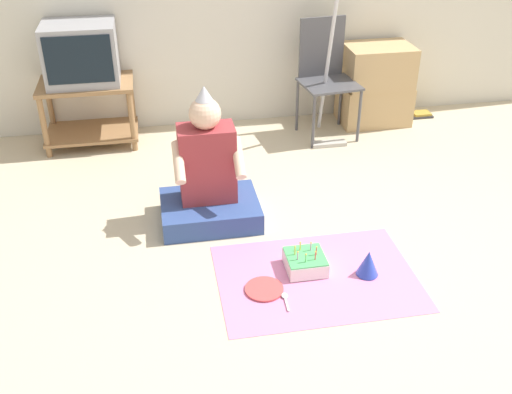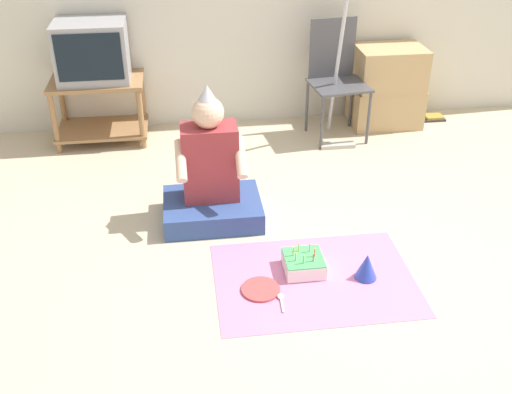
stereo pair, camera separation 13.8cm
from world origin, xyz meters
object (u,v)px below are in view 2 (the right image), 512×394
cardboard_box_stack (387,87)px  person_seated (211,180)px  dust_mop (338,97)px  book_pile (433,118)px  paper_plate (261,289)px  party_hat_blue (367,266)px  folding_chair (336,71)px  birthday_cake (303,263)px  tv (92,51)px

cardboard_box_stack → person_seated: (-1.58, -1.31, -0.06)m
dust_mop → book_pile: dust_mop is taller
book_pile → paper_plate: book_pile is taller
party_hat_blue → folding_chair: bearing=81.7°
cardboard_box_stack → birthday_cake: (-1.11, -1.96, -0.28)m
dust_mop → birthday_cake: bearing=-110.0°
book_pile → paper_plate: size_ratio=0.92×
tv → person_seated: 1.61m
tv → paper_plate: size_ratio=2.54×
party_hat_blue → dust_mop: bearing=81.4°
book_pile → tv: bearing=-179.5°
tv → person_seated: bearing=-58.8°
paper_plate → birthday_cake: bearing=28.3°
dust_mop → birthday_cake: size_ratio=5.94×
tv → person_seated: (0.80, -1.32, -0.46)m
cardboard_box_stack → dust_mop: 0.60m
paper_plate → cardboard_box_stack: bearing=56.8°
folding_chair → dust_mop: dust_mop is taller
birthday_cake → dust_mop: bearing=70.0°
tv → dust_mop: size_ratio=0.41×
tv → book_pile: (2.84, 0.02, -0.72)m
cardboard_box_stack → dust_mop: (-0.51, -0.32, 0.06)m
cardboard_box_stack → book_pile: 0.56m
tv → cardboard_box_stack: (2.37, -0.00, -0.40)m
book_pile → person_seated: person_seated is taller
dust_mop → book_pile: size_ratio=6.74×
folding_chair → paper_plate: 2.22m
cardboard_box_stack → party_hat_blue: size_ratio=4.42×
dust_mop → person_seated: bearing=-136.9°
cardboard_box_stack → birthday_cake: cardboard_box_stack is taller
cardboard_box_stack → book_pile: cardboard_box_stack is taller
dust_mop → birthday_cake: 1.78m
book_pile → person_seated: size_ratio=0.22×
book_pile → person_seated: bearing=-146.7°
birthday_cake → party_hat_blue: 0.35m
dust_mop → party_hat_blue: 1.80m
dust_mop → cardboard_box_stack: bearing=31.8°
tv → folding_chair: (1.88, -0.13, -0.20)m
party_hat_blue → paper_plate: 0.60m
birthday_cake → paper_plate: (-0.26, -0.14, -0.04)m
birthday_cake → book_pile: bearing=51.6°
folding_chair → dust_mop: size_ratio=0.71×
tv → birthday_cake: (1.27, -1.96, -0.68)m
birthday_cake → party_hat_blue: (0.33, -0.11, 0.03)m
folding_chair → paper_plate: (-0.88, -1.97, -0.52)m
book_pile → party_hat_blue: 2.43m
tv → birthday_cake: bearing=-57.1°
tv → party_hat_blue: bearing=-52.3°
birthday_cake → party_hat_blue: party_hat_blue is taller
tv → paper_plate: (1.00, -2.10, -0.72)m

